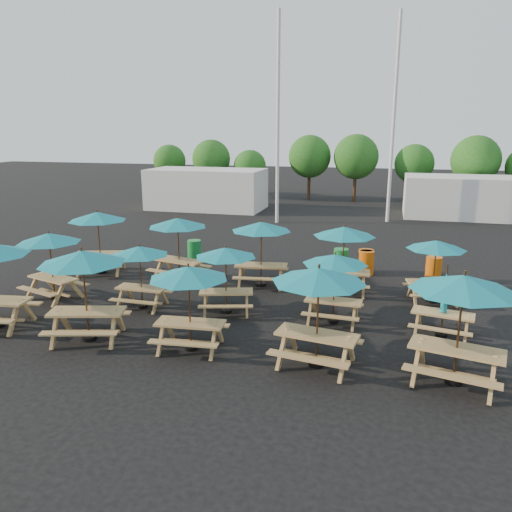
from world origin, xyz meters
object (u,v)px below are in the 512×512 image
(picnic_unit_4, at_px, (140,254))
(picnic_unit_14, at_px, (436,248))
(waste_bin_4, at_px, (434,269))
(picnic_unit_1, at_px, (49,242))
(picnic_unit_8, at_px, (261,230))
(picnic_unit_2, at_px, (97,220))
(picnic_unit_11, at_px, (344,235))
(picnic_unit_5, at_px, (178,226))
(picnic_unit_13, at_px, (444,307))
(picnic_unit_9, at_px, (319,281))
(waste_bin_1, at_px, (341,260))
(picnic_unit_6, at_px, (189,277))
(picnic_unit_7, at_px, (226,256))
(picnic_unit_12, at_px, (463,289))
(picnic_unit_3, at_px, (82,262))
(waste_bin_2, at_px, (366,263))
(waste_bin_3, at_px, (366,261))
(picnic_unit_10, at_px, (335,263))
(waste_bin_0, at_px, (194,251))

(picnic_unit_4, distance_m, picnic_unit_14, 9.43)
(waste_bin_4, bearing_deg, picnic_unit_4, -149.74)
(picnic_unit_1, bearing_deg, picnic_unit_8, 43.60)
(picnic_unit_2, distance_m, picnic_unit_11, 9.43)
(picnic_unit_2, height_order, picnic_unit_5, picnic_unit_2)
(picnic_unit_8, height_order, picnic_unit_13, picnic_unit_8)
(picnic_unit_8, relative_size, picnic_unit_14, 1.08)
(picnic_unit_9, bearing_deg, waste_bin_1, 100.68)
(picnic_unit_13, height_order, waste_bin_4, picnic_unit_13)
(picnic_unit_14, bearing_deg, picnic_unit_6, -150.29)
(picnic_unit_1, xyz_separation_m, picnic_unit_9, (9.19, -2.60, 0.17))
(waste_bin_1, bearing_deg, picnic_unit_8, -135.53)
(picnic_unit_7, relative_size, picnic_unit_12, 0.85)
(picnic_unit_3, height_order, waste_bin_2, picnic_unit_3)
(picnic_unit_12, distance_m, waste_bin_3, 9.01)
(picnic_unit_9, relative_size, waste_bin_4, 2.71)
(picnic_unit_4, height_order, picnic_unit_11, picnic_unit_11)
(picnic_unit_4, relative_size, picnic_unit_5, 0.78)
(picnic_unit_2, xyz_separation_m, waste_bin_2, (10.12, 2.51, -1.66))
(picnic_unit_14, xyz_separation_m, waste_bin_4, (0.21, 2.45, -1.35))
(waste_bin_4, bearing_deg, picnic_unit_13, -91.76)
(picnic_unit_4, distance_m, picnic_unit_10, 6.03)
(picnic_unit_1, xyz_separation_m, waste_bin_4, (12.43, 5.35, -1.49))
(waste_bin_0, bearing_deg, waste_bin_1, 0.26)
(picnic_unit_13, relative_size, waste_bin_4, 2.20)
(picnic_unit_11, height_order, picnic_unit_13, picnic_unit_11)
(picnic_unit_12, height_order, picnic_unit_13, picnic_unit_12)
(picnic_unit_2, distance_m, picnic_unit_4, 4.65)
(picnic_unit_1, relative_size, picnic_unit_5, 0.98)
(picnic_unit_13, bearing_deg, picnic_unit_12, -78.57)
(waste_bin_1, bearing_deg, waste_bin_3, 6.49)
(picnic_unit_14, bearing_deg, picnic_unit_5, 168.05)
(picnic_unit_1, xyz_separation_m, picnic_unit_7, (5.98, 0.26, -0.15))
(picnic_unit_3, relative_size, picnic_unit_11, 1.18)
(picnic_unit_5, bearing_deg, picnic_unit_8, 15.82)
(waste_bin_1, height_order, waste_bin_4, same)
(picnic_unit_9, bearing_deg, waste_bin_4, 76.99)
(picnic_unit_10, bearing_deg, picnic_unit_9, -88.86)
(picnic_unit_9, height_order, waste_bin_3, picnic_unit_9)
(picnic_unit_3, distance_m, picnic_unit_11, 8.52)
(picnic_unit_7, distance_m, picnic_unit_10, 3.29)
(picnic_unit_3, xyz_separation_m, picnic_unit_12, (9.26, 0.02, 0.04))
(picnic_unit_1, xyz_separation_m, picnic_unit_14, (12.22, 2.90, -0.15))
(picnic_unit_14, xyz_separation_m, waste_bin_3, (-2.29, 2.96, -1.35))
(picnic_unit_6, distance_m, picnic_unit_11, 6.57)
(picnic_unit_5, bearing_deg, picnic_unit_1, -123.26)
(waste_bin_0, bearing_deg, picnic_unit_2, -138.42)
(picnic_unit_5, bearing_deg, waste_bin_1, 38.53)
(waste_bin_0, bearing_deg, picnic_unit_5, -80.14)
(picnic_unit_14, bearing_deg, picnic_unit_2, 167.86)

